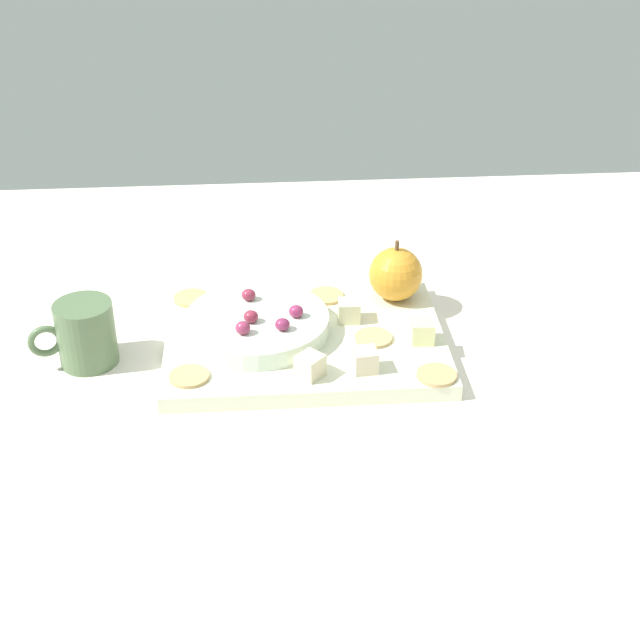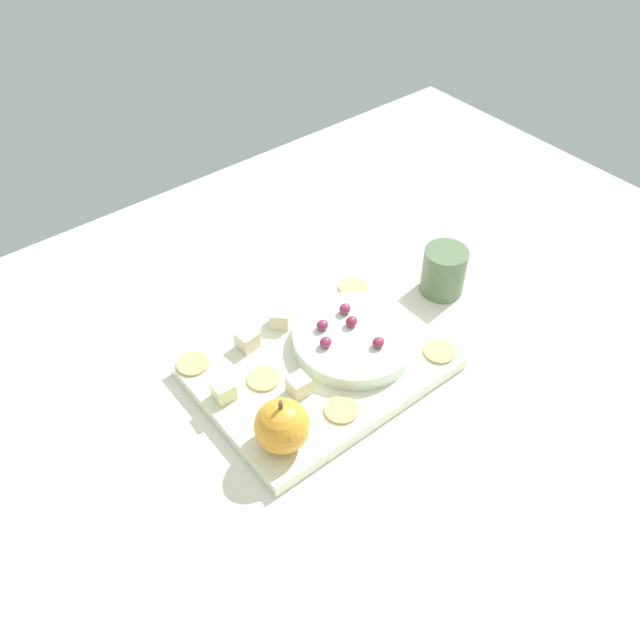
{
  "view_description": "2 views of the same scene",
  "coord_description": "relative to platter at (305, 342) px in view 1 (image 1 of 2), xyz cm",
  "views": [
    {
      "loc": [
        1.42,
        90.43,
        61.06
      ],
      "look_at": [
        -5.29,
        1.35,
        7.8
      ],
      "focal_mm": 50.18,
      "sensor_mm": 36.0,
      "label": 1
    },
    {
      "loc": [
        -41.61,
        -47.56,
        72.99
      ],
      "look_at": [
        -0.81,
        3.43,
        8.79
      ],
      "focal_mm": 37.33,
      "sensor_mm": 36.0,
      "label": 2
    }
  ],
  "objects": [
    {
      "name": "cheese_cube_3",
      "position": [
        -5.56,
        -3.05,
        2.29
      ],
      "size": [
        2.7,
        2.7,
        2.61
      ],
      "primitive_type": "cube",
      "rotation": [
        0.0,
        0.0,
        1.53
      ],
      "color": "beige",
      "rests_on": "platter"
    },
    {
      "name": "grape_3",
      "position": [
        6.28,
        0.34,
        4.01
      ],
      "size": [
        1.72,
        1.55,
        1.51
      ],
      "primitive_type": "ellipsoid",
      "color": "#902A41",
      "rests_on": "serving_dish"
    },
    {
      "name": "table",
      "position": [
        3.56,
        -0.49,
        -2.64
      ],
      "size": [
        142.92,
        104.68,
        3.31
      ],
      "primitive_type": "cube",
      "color": "silver",
      "rests_on": "ground"
    },
    {
      "name": "apple_whole",
      "position": [
        -11.93,
        -8.17,
        4.38
      ],
      "size": [
        6.78,
        6.78,
        6.78
      ],
      "primitive_type": "sphere",
      "color": "orange",
      "rests_on": "platter"
    },
    {
      "name": "cracker_4",
      "position": [
        13.23,
        7.97,
        1.19
      ],
      "size": [
        4.43,
        4.43,
        0.4
      ],
      "primitive_type": "cylinder",
      "color": "tan",
      "rests_on": "platter"
    },
    {
      "name": "cheese_cube_1",
      "position": [
        -13.63,
        2.36,
        2.29
      ],
      "size": [
        2.78,
        2.78,
        2.61
      ],
      "primitive_type": "cube",
      "rotation": [
        0.0,
        0.0,
        1.5
      ],
      "color": "beige",
      "rests_on": "platter"
    },
    {
      "name": "cracker_1",
      "position": [
        -7.98,
        1.57,
        1.19
      ],
      "size": [
        4.43,
        4.43,
        0.4
      ],
      "primitive_type": "cylinder",
      "color": "tan",
      "rests_on": "platter"
    },
    {
      "name": "cheese_cube_0",
      "position": [
        -0.08,
        8.53,
        2.29
      ],
      "size": [
        3.68,
        3.68,
        2.61
      ],
      "primitive_type": "cube",
      "rotation": [
        0.0,
        0.0,
        0.78
      ],
      "color": "beige",
      "rests_on": "platter"
    },
    {
      "name": "platter",
      "position": [
        0.0,
        0.0,
        0.0
      ],
      "size": [
        32.92,
        24.67,
        1.98
      ],
      "primitive_type": "cube",
      "color": "silver",
      "rests_on": "table"
    },
    {
      "name": "cheese_cube_2",
      "position": [
        -6.19,
        7.9,
        2.29
      ],
      "size": [
        2.87,
        2.87,
        2.61
      ],
      "primitive_type": "cube",
      "rotation": [
        0.0,
        0.0,
        0.11
      ],
      "color": "beige",
      "rests_on": "platter"
    },
    {
      "name": "cracker_2",
      "position": [
        13.85,
        -9.65,
        1.19
      ],
      "size": [
        4.43,
        4.43,
        0.4
      ],
      "primitive_type": "cylinder",
      "color": "tan",
      "rests_on": "platter"
    },
    {
      "name": "grape_1",
      "position": [
        2.7,
        2.35,
        3.99
      ],
      "size": [
        1.72,
        1.55,
        1.47
      ],
      "primitive_type": "ellipsoid",
      "color": "#8B2B54",
      "rests_on": "serving_dish"
    },
    {
      "name": "cracker_3",
      "position": [
        -3.24,
        -8.94,
        1.19
      ],
      "size": [
        4.43,
        4.43,
        0.4
      ],
      "primitive_type": "cylinder",
      "color": "tan",
      "rests_on": "platter"
    },
    {
      "name": "grape_4",
      "position": [
        7.22,
        2.86,
        4.05
      ],
      "size": [
        1.72,
        1.55,
        1.58
      ],
      "primitive_type": "ellipsoid",
      "color": "#983154",
      "rests_on": "serving_dish"
    },
    {
      "name": "cracker_0",
      "position": [
        -13.95,
        9.78,
        1.19
      ],
      "size": [
        4.43,
        4.43,
        0.4
      ],
      "primitive_type": "cylinder",
      "color": "tan",
      "rests_on": "platter"
    },
    {
      "name": "cup",
      "position": [
        25.4,
        0.8,
        2.84
      ],
      "size": [
        9.74,
        6.72,
        7.66
      ],
      "color": "#556D49",
      "rests_on": "table"
    },
    {
      "name": "grape_0",
      "position": [
        6.51,
        -4.93,
        3.98
      ],
      "size": [
        1.72,
        1.55,
        1.45
      ],
      "primitive_type": "ellipsoid",
      "color": "#8F2B43",
      "rests_on": "serving_dish"
    },
    {
      "name": "grape_2",
      "position": [
        0.98,
        -0.84,
        4.01
      ],
      "size": [
        1.72,
        1.55,
        1.5
      ],
      "primitive_type": "ellipsoid",
      "color": "#932C56",
      "rests_on": "serving_dish"
    },
    {
      "name": "serving_dish",
      "position": [
        5.63,
        -1.07,
        2.12
      ],
      "size": [
        17.15,
        17.15,
        2.27
      ],
      "primitive_type": "cylinder",
      "color": "silver",
      "rests_on": "platter"
    },
    {
      "name": "apple_stem",
      "position": [
        -11.93,
        -8.17,
        8.36
      ],
      "size": [
        0.5,
        0.5,
        1.2
      ],
      "primitive_type": "cylinder",
      "color": "brown",
      "rests_on": "apple_whole"
    }
  ]
}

